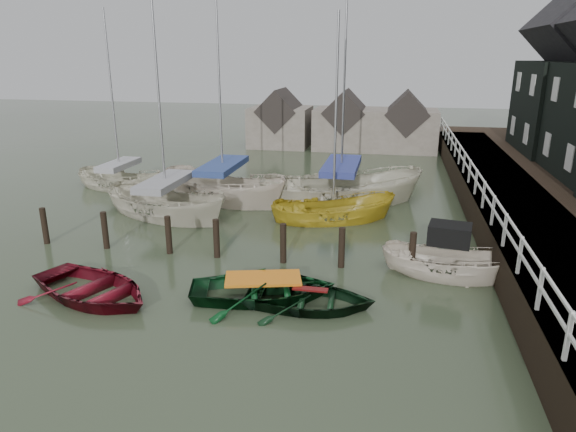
% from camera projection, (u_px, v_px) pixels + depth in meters
% --- Properties ---
extents(ground, '(120.00, 120.00, 0.00)m').
position_uv_depth(ground, '(222.00, 298.00, 15.15)').
color(ground, '#2A3622').
rests_on(ground, ground).
extents(pier, '(3.04, 32.00, 2.70)m').
position_uv_depth(pier, '(502.00, 202.00, 22.44)').
color(pier, black).
rests_on(pier, ground).
extents(mooring_pilings, '(13.72, 0.22, 1.80)m').
position_uv_depth(mooring_pilings, '(219.00, 244.00, 18.02)').
color(mooring_pilings, black).
rests_on(mooring_pilings, ground).
extents(far_sheds, '(14.00, 4.08, 4.39)m').
position_uv_depth(far_sheds, '(343.00, 124.00, 38.71)').
color(far_sheds, '#665B51').
rests_on(far_sheds, ground).
extents(rowboat_red, '(5.14, 4.45, 0.89)m').
position_uv_depth(rowboat_red, '(94.00, 298.00, 15.14)').
color(rowboat_red, '#5F0D19').
rests_on(rowboat_red, ground).
extents(rowboat_green, '(4.88, 4.03, 0.88)m').
position_uv_depth(rowboat_green, '(263.00, 298.00, 15.14)').
color(rowboat_green, black).
rests_on(rowboat_green, ground).
extents(rowboat_dkgreen, '(3.79, 2.80, 0.76)m').
position_uv_depth(rowboat_dkgreen, '(310.00, 307.00, 14.59)').
color(rowboat_dkgreen, black).
rests_on(rowboat_dkgreen, ground).
extents(motorboat, '(4.45, 2.28, 2.53)m').
position_uv_depth(motorboat, '(446.00, 274.00, 16.56)').
color(motorboat, beige).
rests_on(motorboat, ground).
extents(sailboat_a, '(7.20, 4.90, 12.14)m').
position_uv_depth(sailboat_a, '(167.00, 214.00, 22.83)').
color(sailboat_a, beige).
rests_on(sailboat_a, ground).
extents(sailboat_b, '(7.97, 5.46, 11.06)m').
position_uv_depth(sailboat_b, '(224.00, 198.00, 25.36)').
color(sailboat_b, beige).
rests_on(sailboat_b, ground).
extents(sailboat_c, '(5.80, 3.72, 9.55)m').
position_uv_depth(sailboat_c, '(333.00, 220.00, 22.25)').
color(sailboat_c, gold).
rests_on(sailboat_c, ground).
extents(sailboat_d, '(8.38, 4.95, 13.36)m').
position_uv_depth(sailboat_d, '(340.00, 201.00, 24.94)').
color(sailboat_d, beige).
rests_on(sailboat_d, ground).
extents(sailboat_e, '(5.85, 3.43, 10.11)m').
position_uv_depth(sailboat_e, '(121.00, 187.00, 27.49)').
color(sailboat_e, beige).
rests_on(sailboat_e, ground).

